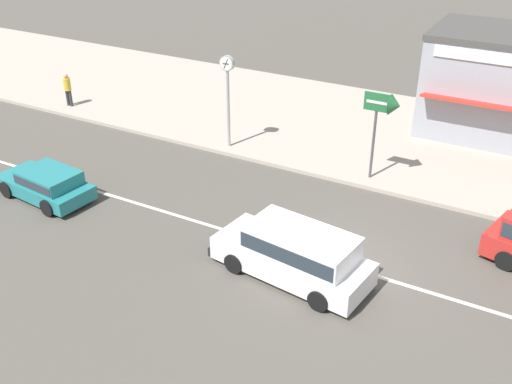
{
  "coord_description": "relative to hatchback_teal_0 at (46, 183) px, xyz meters",
  "views": [
    {
      "loc": [
        4.78,
        -13.74,
        10.37
      ],
      "look_at": [
        -3.57,
        1.43,
        0.8
      ],
      "focal_mm": 42.0,
      "sensor_mm": 36.0,
      "label": 1
    }
  ],
  "objects": [
    {
      "name": "hatchback_teal_0",
      "position": [
        0.0,
        0.0,
        0.0
      ],
      "size": [
        3.84,
        2.02,
        1.1
      ],
      "color": "teal",
      "rests_on": "ground"
    },
    {
      "name": "minivan_white_1",
      "position": [
        9.56,
        0.05,
        0.26
      ],
      "size": [
        4.83,
        2.3,
        1.56
      ],
      "color": "white",
      "rests_on": "ground"
    },
    {
      "name": "arrow_signboard",
      "position": [
        9.93,
        6.66,
        2.33
      ],
      "size": [
        1.29,
        0.72,
        3.3
      ],
      "color": "#4C4C51",
      "rests_on": "kerb_strip"
    },
    {
      "name": "ground_plane",
      "position": [
        10.45,
        1.19,
        -0.59
      ],
      "size": [
        160.0,
        160.0,
        0.0
      ],
      "primitive_type": "plane",
      "color": "#544F47"
    },
    {
      "name": "kerb_strip",
      "position": [
        10.45,
        10.97,
        -0.51
      ],
      "size": [
        68.0,
        10.0,
        0.15
      ],
      "primitive_type": "cube",
      "color": "#ADA393",
      "rests_on": "ground"
    },
    {
      "name": "pedestrian_near_clock",
      "position": [
        -5.61,
        6.87,
        0.47
      ],
      "size": [
        0.34,
        0.34,
        1.56
      ],
      "color": "#333338",
      "rests_on": "kerb_strip"
    },
    {
      "name": "street_clock",
      "position": [
        3.45,
        6.57,
        2.3
      ],
      "size": [
        0.6,
        0.22,
        3.76
      ],
      "color": "#9E9EA3",
      "rests_on": "kerb_strip"
    },
    {
      "name": "shopfront_corner_warung",
      "position": [
        12.85,
        13.23,
        1.73
      ],
      "size": [
        6.37,
        5.15,
        4.32
      ],
      "color": "#999EA8",
      "rests_on": "kerb_strip"
    },
    {
      "name": "lane_centre_stripe",
      "position": [
        10.45,
        1.19,
        -0.58
      ],
      "size": [
        50.4,
        0.14,
        0.01
      ],
      "primitive_type": "cube",
      "color": "silver",
      "rests_on": "ground"
    }
  ]
}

